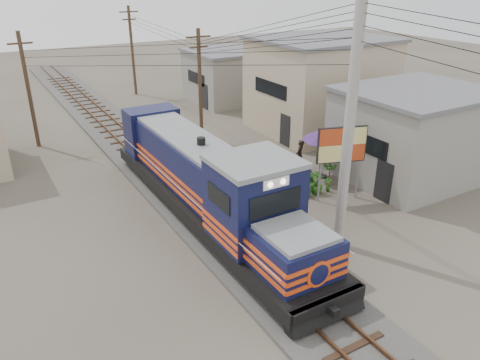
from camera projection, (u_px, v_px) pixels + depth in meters
ground at (258, 264)px, 17.70m from camera, size 120.00×120.00×0.00m
ballast at (160, 172)px, 25.54m from camera, size 3.60×70.00×0.16m
track at (160, 169)px, 25.47m from camera, size 1.15×70.00×0.12m
locomotive at (209, 184)px, 20.15m from camera, size 2.98×16.20×4.01m
utility_pole_main at (349, 126)px, 16.88m from camera, size 0.40×0.40×10.00m
wooden_pole_mid at (200, 83)px, 29.29m from camera, size 1.60×0.24×7.00m
wooden_pole_far at (132, 49)px, 40.35m from camera, size 1.60×0.24×7.50m
wooden_pole_left at (28, 88)px, 28.06m from camera, size 1.60×0.24×7.00m
power_lines at (158, 33)px, 21.23m from camera, size 9.65×19.00×3.30m
shophouse_front at (414, 134)px, 24.40m from camera, size 7.35×6.30×4.70m
shophouse_mid at (320, 84)px, 31.64m from camera, size 8.40×7.35×6.20m
shophouse_back at (229, 75)px, 39.23m from camera, size 6.30×6.30×4.20m
billboard at (342, 147)px, 21.55m from camera, size 2.29×0.87×3.68m
market_umbrella at (326, 134)px, 24.11m from camera, size 2.99×2.99×2.75m
vendor at (300, 156)px, 25.54m from camera, size 0.78×0.72×1.80m
plant_nursery at (291, 181)px, 23.49m from camera, size 3.28×2.87×1.12m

